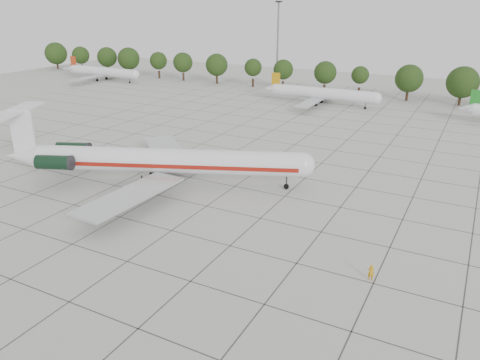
{
  "coord_description": "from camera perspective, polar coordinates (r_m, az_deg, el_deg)",
  "views": [
    {
      "loc": [
        30.57,
        -48.42,
        25.89
      ],
      "look_at": [
        3.65,
        2.69,
        3.5
      ],
      "focal_mm": 35.0,
      "sensor_mm": 36.0,
      "label": 1
    }
  ],
  "objects": [
    {
      "name": "bg_airliner_c",
      "position": [
        125.52,
        9.99,
        10.32
      ],
      "size": [
        28.24,
        27.2,
        7.4
      ],
      "color": "silver",
      "rests_on": "ground"
    },
    {
      "name": "floodlight_mast",
      "position": [
        153.37,
        4.62,
        16.78
      ],
      "size": [
        1.6,
        1.6,
        25.45
      ],
      "color": "slate",
      "rests_on": "ground"
    },
    {
      "name": "bg_airliner_a",
      "position": [
        168.75,
        -16.38,
        12.53
      ],
      "size": [
        28.24,
        27.2,
        7.4
      ],
      "color": "silver",
      "rests_on": "ground"
    },
    {
      "name": "apron_joints",
      "position": [
        75.01,
        1.91,
        0.99
      ],
      "size": [
        170.0,
        170.0,
        0.02
      ],
      "primitive_type": "cube",
      "color": "#383838",
      "rests_on": "ground"
    },
    {
      "name": "main_airliner",
      "position": [
        69.96,
        -10.8,
        2.42
      ],
      "size": [
        44.63,
        33.68,
        10.86
      ],
      "rotation": [
        0.0,
        0.0,
        0.39
      ],
      "color": "silver",
      "rests_on": "ground"
    },
    {
      "name": "tree_line",
      "position": [
        141.36,
        10.35,
        12.76
      ],
      "size": [
        249.86,
        8.44,
        10.22
      ],
      "color": "#332114",
      "rests_on": "ground"
    },
    {
      "name": "ground",
      "position": [
        62.85,
        -4.1,
        -3.2
      ],
      "size": [
        260.0,
        260.0,
        0.0
      ],
      "primitive_type": "plane",
      "color": "#BBBBB3",
      "rests_on": "ground"
    },
    {
      "name": "ground_crew",
      "position": [
        48.48,
        15.67,
        -10.79
      ],
      "size": [
        0.65,
        0.45,
        1.71
      ],
      "primitive_type": "imported",
      "rotation": [
        0.0,
        0.0,
        3.2
      ],
      "color": "#CB8B0B",
      "rests_on": "ground"
    }
  ]
}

